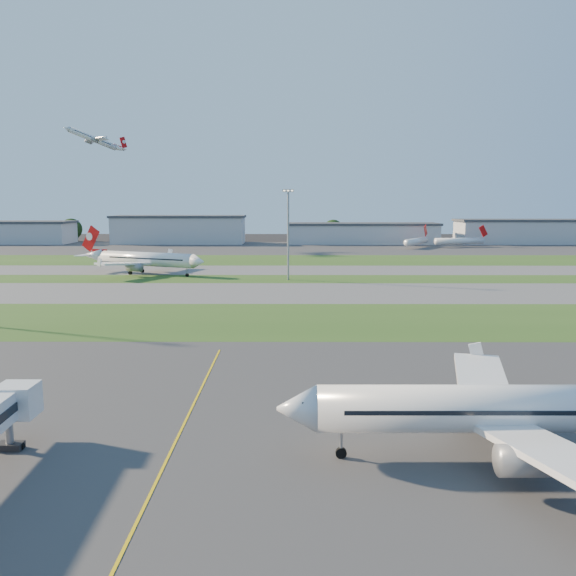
{
  "coord_description": "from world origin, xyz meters",
  "views": [
    {
      "loc": [
        15.66,
        -52.01,
        22.0
      ],
      "look_at": [
        15.23,
        46.59,
        7.0
      ],
      "focal_mm": 35.0,
      "sensor_mm": 36.0,
      "label": 1
    }
  ],
  "objects_px": {
    "light_mast_centre": "(288,228)",
    "airliner_taxiing": "(145,259)",
    "airliner_parked": "(509,410)",
    "mini_jet_near": "(417,241)",
    "mini_jet_far": "(460,241)"
  },
  "relations": [
    {
      "from": "airliner_taxiing",
      "to": "mini_jet_far",
      "type": "relative_size",
      "value": 1.41
    },
    {
      "from": "airliner_parked",
      "to": "mini_jet_near",
      "type": "height_order",
      "value": "airliner_parked"
    },
    {
      "from": "airliner_taxiing",
      "to": "mini_jet_near",
      "type": "relative_size",
      "value": 1.59
    },
    {
      "from": "airliner_parked",
      "to": "mini_jet_near",
      "type": "distance_m",
      "value": 235.26
    },
    {
      "from": "airliner_taxiing",
      "to": "light_mast_centre",
      "type": "height_order",
      "value": "light_mast_centre"
    },
    {
      "from": "airliner_parked",
      "to": "light_mast_centre",
      "type": "xyz_separation_m",
      "value": [
        -19.44,
        113.93,
        10.42
      ]
    },
    {
      "from": "light_mast_centre",
      "to": "airliner_taxiing",
      "type": "bearing_deg",
      "value": 163.81
    },
    {
      "from": "mini_jet_far",
      "to": "light_mast_centre",
      "type": "xyz_separation_m",
      "value": [
        -85.06,
        -119.94,
        11.53
      ]
    },
    {
      "from": "mini_jet_far",
      "to": "light_mast_centre",
      "type": "relative_size",
      "value": 1.09
    },
    {
      "from": "airliner_taxiing",
      "to": "mini_jet_far",
      "type": "height_order",
      "value": "airliner_taxiing"
    },
    {
      "from": "airliner_taxiing",
      "to": "light_mast_centre",
      "type": "distance_m",
      "value": 47.34
    },
    {
      "from": "airliner_parked",
      "to": "mini_jet_near",
      "type": "relative_size",
      "value": 1.6
    },
    {
      "from": "airliner_parked",
      "to": "mini_jet_far",
      "type": "xyz_separation_m",
      "value": [
        65.62,
        233.87,
        -1.11
      ]
    },
    {
      "from": "mini_jet_near",
      "to": "mini_jet_far",
      "type": "bearing_deg",
      "value": -50.62
    },
    {
      "from": "airliner_parked",
      "to": "airliner_taxiing",
      "type": "relative_size",
      "value": 1.01
    }
  ]
}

